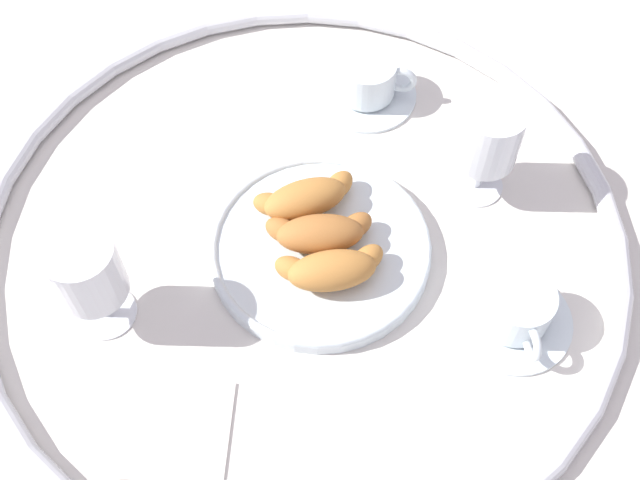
{
  "coord_description": "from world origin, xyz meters",
  "views": [
    {
      "loc": [
        0.13,
        -0.49,
        0.82
      ],
      "look_at": [
        0.03,
        -0.01,
        0.03
      ],
      "focal_mm": 45.05,
      "sensor_mm": 36.0,
      "label": 1
    }
  ],
  "objects_px": {
    "folded_napkin": "(177,429)",
    "croissant_large": "(332,269)",
    "pastry_plate": "(320,248)",
    "croissant_extra": "(308,198)",
    "croissant_small": "(320,233)",
    "juice_glass_right": "(87,273)",
    "coffee_cup_far": "(368,82)",
    "juice_glass_left": "(489,137)",
    "coffee_cup_near": "(517,311)"
  },
  "relations": [
    {
      "from": "pastry_plate",
      "to": "coffee_cup_near",
      "type": "xyz_separation_m",
      "value": [
        0.23,
        -0.04,
        0.01
      ]
    },
    {
      "from": "croissant_small",
      "to": "croissant_extra",
      "type": "relative_size",
      "value": 1.09
    },
    {
      "from": "pastry_plate",
      "to": "coffee_cup_near",
      "type": "distance_m",
      "value": 0.24
    },
    {
      "from": "croissant_large",
      "to": "juice_glass_right",
      "type": "xyz_separation_m",
      "value": [
        -0.24,
        -0.09,
        0.05
      ]
    },
    {
      "from": "juice_glass_right",
      "to": "croissant_extra",
      "type": "bearing_deg",
      "value": 42.31
    },
    {
      "from": "pastry_plate",
      "to": "folded_napkin",
      "type": "distance_m",
      "value": 0.26
    },
    {
      "from": "juice_glass_right",
      "to": "juice_glass_left",
      "type": "bearing_deg",
      "value": 34.69
    },
    {
      "from": "croissant_small",
      "to": "coffee_cup_far",
      "type": "relative_size",
      "value": 0.97
    },
    {
      "from": "folded_napkin",
      "to": "juice_glass_right",
      "type": "bearing_deg",
      "value": 136.71
    },
    {
      "from": "croissant_extra",
      "to": "juice_glass_left",
      "type": "relative_size",
      "value": 0.86
    },
    {
      "from": "croissant_small",
      "to": "juice_glass_right",
      "type": "height_order",
      "value": "juice_glass_right"
    },
    {
      "from": "coffee_cup_far",
      "to": "juice_glass_right",
      "type": "xyz_separation_m",
      "value": [
        -0.23,
        -0.39,
        0.07
      ]
    },
    {
      "from": "coffee_cup_far",
      "to": "folded_napkin",
      "type": "xyz_separation_m",
      "value": [
        -0.11,
        -0.5,
        -0.02
      ]
    },
    {
      "from": "croissant_extra",
      "to": "folded_napkin",
      "type": "height_order",
      "value": "croissant_extra"
    },
    {
      "from": "folded_napkin",
      "to": "croissant_large",
      "type": "bearing_deg",
      "value": 58.91
    },
    {
      "from": "pastry_plate",
      "to": "juice_glass_left",
      "type": "relative_size",
      "value": 1.87
    },
    {
      "from": "pastry_plate",
      "to": "juice_glass_right",
      "type": "height_order",
      "value": "juice_glass_right"
    },
    {
      "from": "croissant_small",
      "to": "coffee_cup_far",
      "type": "bearing_deg",
      "value": 87.86
    },
    {
      "from": "pastry_plate",
      "to": "coffee_cup_far",
      "type": "bearing_deg",
      "value": 88.09
    },
    {
      "from": "juice_glass_left",
      "to": "juice_glass_right",
      "type": "xyz_separation_m",
      "value": [
        -0.39,
        -0.27,
        -0.0
      ]
    },
    {
      "from": "pastry_plate",
      "to": "juice_glass_left",
      "type": "height_order",
      "value": "juice_glass_left"
    },
    {
      "from": "croissant_large",
      "to": "coffee_cup_far",
      "type": "relative_size",
      "value": 0.94
    },
    {
      "from": "coffee_cup_far",
      "to": "juice_glass_left",
      "type": "relative_size",
      "value": 0.97
    },
    {
      "from": "croissant_small",
      "to": "folded_napkin",
      "type": "height_order",
      "value": "croissant_small"
    },
    {
      "from": "juice_glass_left",
      "to": "coffee_cup_far",
      "type": "bearing_deg",
      "value": 143.59
    },
    {
      "from": "croissant_extra",
      "to": "coffee_cup_far",
      "type": "distance_m",
      "value": 0.21
    },
    {
      "from": "croissant_small",
      "to": "coffee_cup_far",
      "type": "height_order",
      "value": "croissant_small"
    },
    {
      "from": "pastry_plate",
      "to": "juice_glass_right",
      "type": "bearing_deg",
      "value": -149.36
    },
    {
      "from": "croissant_extra",
      "to": "juice_glass_right",
      "type": "height_order",
      "value": "juice_glass_right"
    },
    {
      "from": "folded_napkin",
      "to": "coffee_cup_far",
      "type": "bearing_deg",
      "value": 77.82
    },
    {
      "from": "juice_glass_left",
      "to": "coffee_cup_near",
      "type": "bearing_deg",
      "value": -70.96
    },
    {
      "from": "croissant_small",
      "to": "coffee_cup_near",
      "type": "bearing_deg",
      "value": -10.93
    },
    {
      "from": "croissant_large",
      "to": "folded_napkin",
      "type": "bearing_deg",
      "value": -121.09
    },
    {
      "from": "pastry_plate",
      "to": "croissant_small",
      "type": "relative_size",
      "value": 1.99
    },
    {
      "from": "croissant_small",
      "to": "coffee_cup_far",
      "type": "distance_m",
      "value": 0.26
    },
    {
      "from": "pastry_plate",
      "to": "croissant_extra",
      "type": "relative_size",
      "value": 2.17
    },
    {
      "from": "juice_glass_right",
      "to": "croissant_large",
      "type": "bearing_deg",
      "value": 20.16
    },
    {
      "from": "croissant_large",
      "to": "folded_napkin",
      "type": "height_order",
      "value": "croissant_large"
    },
    {
      "from": "croissant_large",
      "to": "coffee_cup_far",
      "type": "height_order",
      "value": "croissant_large"
    },
    {
      "from": "juice_glass_right",
      "to": "croissant_small",
      "type": "bearing_deg",
      "value": 31.33
    },
    {
      "from": "croissant_extra",
      "to": "coffee_cup_far",
      "type": "xyz_separation_m",
      "value": [
        0.03,
        0.21,
        -0.01
      ]
    },
    {
      "from": "croissant_extra",
      "to": "coffee_cup_far",
      "type": "height_order",
      "value": "croissant_extra"
    },
    {
      "from": "pastry_plate",
      "to": "croissant_extra",
      "type": "bearing_deg",
      "value": 118.21
    },
    {
      "from": "pastry_plate",
      "to": "croissant_small",
      "type": "xyz_separation_m",
      "value": [
        -0.0,
        0.0,
        0.03
      ]
    },
    {
      "from": "pastry_plate",
      "to": "folded_napkin",
      "type": "height_order",
      "value": "pastry_plate"
    },
    {
      "from": "juice_glass_left",
      "to": "folded_napkin",
      "type": "relative_size",
      "value": 1.27
    },
    {
      "from": "coffee_cup_near",
      "to": "juice_glass_right",
      "type": "bearing_deg",
      "value": -168.94
    },
    {
      "from": "croissant_large",
      "to": "juice_glass_left",
      "type": "height_order",
      "value": "juice_glass_left"
    },
    {
      "from": "coffee_cup_far",
      "to": "folded_napkin",
      "type": "bearing_deg",
      "value": -102.18
    },
    {
      "from": "croissant_small",
      "to": "juice_glass_right",
      "type": "distance_m",
      "value": 0.26
    }
  ]
}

